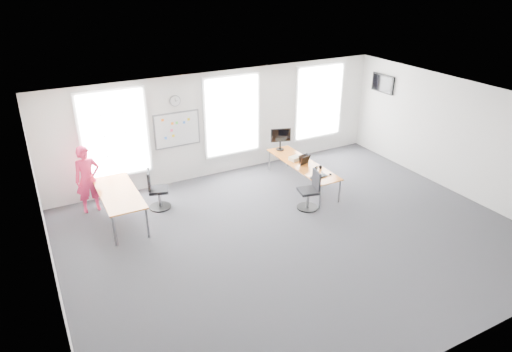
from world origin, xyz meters
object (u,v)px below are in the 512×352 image
desk_left (119,195)px  keyboard (319,177)px  desk_right (302,165)px  chair_left (156,192)px  headphones (318,168)px  person (88,179)px  monitor (281,137)px  chair_right (310,192)px

desk_left → keyboard: desk_left is taller
desk_right → desk_left: (-4.89, 0.39, 0.09)m
chair_left → desk_left: bearing=120.6°
desk_left → chair_left: chair_left is taller
chair_left → headphones: (4.09, -1.15, 0.25)m
desk_left → person: person is taller
keyboard → monitor: 2.12m
monitor → desk_right: bearing=-71.9°
headphones → desk_left: bearing=172.0°
monitor → headphones: bearing=-67.0°
desk_left → person: (-0.52, 0.90, 0.14)m
person → monitor: size_ratio=2.61×
chair_right → desk_right: bearing=167.4°
desk_left → monitor: size_ratio=3.25×
chair_right → headphones: chair_right is taller
keyboard → desk_right: bearing=69.3°
desk_left → chair_left: 1.02m
keyboard → chair_left: bearing=144.3°
desk_left → monitor: monitor is taller
desk_right → chair_left: bearing=170.9°
chair_right → chair_left: bearing=-106.4°
keyboard → monitor: (0.10, 2.09, 0.38)m
desk_left → chair_left: (0.95, 0.24, -0.26)m
chair_left → headphones: size_ratio=5.76×
chair_right → chair_left: (-3.40, 1.81, 0.02)m
chair_right → person: size_ratio=0.59×
desk_right → keyboard: (-0.12, -0.94, 0.05)m
headphones → desk_right: bearing=108.6°
chair_right → monitor: (0.51, 2.32, 0.62)m
headphones → chair_right: bearing=-133.8°
chair_right → person: person is taller
desk_right → chair_right: chair_right is taller
chair_right → headphones: 0.99m
desk_left → chair_left: size_ratio=2.05×
person → keyboard: 5.74m
desk_right → desk_left: bearing=175.4°
chair_right → chair_left: chair_left is taller
keyboard → monitor: monitor is taller
desk_right → headphones: size_ratio=15.06×
monitor → person: bearing=-164.6°
person → headphones: bearing=-20.8°
desk_left → monitor: 4.93m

